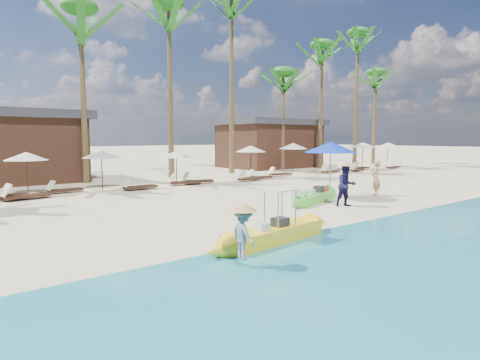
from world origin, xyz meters
TOP-DOWN VIEW (x-y plane):
  - ground at (0.00, 0.00)m, footprint 240.00×240.00m
  - wet_sand_strip at (0.00, -5.00)m, footprint 240.00×4.50m
  - green_canoe at (2.01, 1.12)m, footprint 4.84×2.00m
  - yellow_canoe at (-3.70, -2.63)m, footprint 5.18×1.11m
  - tourist at (5.63, 0.69)m, footprint 0.70×0.59m
  - vendor_green at (2.14, -0.34)m, footprint 0.99×0.89m
  - vendor_yellow at (-5.59, -3.75)m, footprint 0.47×0.73m
  - blue_umbrella at (3.35, 1.47)m, footprint 2.32×2.32m
  - lounger_3_right at (-8.35, 9.85)m, footprint 1.95×0.95m
  - resort_parasol_4 at (-7.08, 10.78)m, footprint 1.96×1.96m
  - lounger_4_left at (-7.55, 9.17)m, footprint 2.04×0.95m
  - lounger_4_right at (-5.60, 10.46)m, footprint 1.72×0.69m
  - resort_parasol_5 at (-3.60, 10.74)m, footprint 1.97×1.97m
  - lounger_5_left at (-2.25, 9.33)m, footprint 1.85×0.66m
  - resort_parasol_6 at (0.40, 10.10)m, footprint 1.88×1.88m
  - lounger_6_left at (0.64, 9.81)m, footprint 1.87×1.08m
  - lounger_6_right at (1.61, 9.95)m, footprint 1.88×0.93m
  - resort_parasol_7 at (6.18, 10.53)m, footprint 2.10×2.10m
  - lounger_7_left at (4.98, 9.22)m, footprint 1.81×0.60m
  - lounger_7_right at (6.25, 9.80)m, footprint 1.69×0.98m
  - resort_parasol_8 at (11.34, 11.75)m, footprint 2.20×2.20m
  - lounger_8_left at (8.65, 10.43)m, footprint 1.77×0.90m
  - resort_parasol_9 at (13.57, 10.00)m, footprint 2.14×2.14m
  - lounger_9_left at (13.29, 9.80)m, footprint 1.68×0.59m
  - lounger_9_right at (16.24, 10.52)m, footprint 1.95×0.61m
  - resort_parasol_10 at (18.39, 10.55)m, footprint 2.23×2.23m
  - lounger_10_left at (16.02, 9.46)m, footprint 1.74×0.80m
  - lounger_10_right at (18.02, 10.49)m, footprint 1.77×0.63m
  - resort_parasol_11 at (23.45, 11.37)m, footprint 2.20×2.20m
  - lounger_11_left at (21.23, 9.44)m, footprint 1.68×0.56m
  - palm_3 at (-3.36, 14.27)m, footprint 2.08×2.08m
  - palm_4 at (2.15, 14.01)m, footprint 2.08×2.08m
  - palm_5 at (7.45, 14.38)m, footprint 2.08×2.08m
  - palm_6 at (12.84, 14.52)m, footprint 2.08×2.08m
  - palm_7 at (16.57, 13.68)m, footprint 2.08×2.08m
  - palm_8 at (21.07, 13.33)m, footprint 2.08×2.08m
  - palm_9 at (26.21, 14.81)m, footprint 2.08×2.08m
  - pavilion_east at (14.00, 17.50)m, footprint 8.80×6.60m

SIDE VIEW (x-z plane):
  - ground at x=0.00m, z-range 0.00..0.00m
  - wet_sand_strip at x=0.00m, z-range 0.00..0.01m
  - lounger_7_right at x=6.25m, z-range -0.09..0.46m
  - lounger_9_left at x=13.29m, z-range -0.09..0.47m
  - lounger_11_left at x=21.23m, z-range -0.09..0.47m
  - lounger_10_left at x=16.02m, z-range -0.09..0.47m
  - lounger_4_right at x=-5.60m, z-range -0.09..0.48m
  - lounger_8_left at x=8.65m, z-range -0.10..0.48m
  - lounger_10_right at x=18.02m, z-range -0.10..0.49m
  - lounger_6_left at x=0.64m, z-range -0.10..0.51m
  - lounger_7_left at x=4.98m, z-range -0.10..0.51m
  - lounger_6_right at x=1.61m, z-range -0.10..0.51m
  - lounger_5_left at x=-2.25m, z-range -0.10..0.52m
  - lounger_3_right at x=-8.35m, z-range -0.11..0.53m
  - green_canoe at x=2.01m, z-range -0.10..0.53m
  - yellow_canoe at x=-3.70m, z-range -0.45..0.89m
  - lounger_9_right at x=16.24m, z-range -0.11..0.55m
  - lounger_4_left at x=-7.55m, z-range -0.11..0.55m
  - vendor_yellow at x=-5.59m, z-range 0.18..1.25m
  - tourist at x=5.63m, z-range 0.00..1.65m
  - vendor_green at x=2.14m, z-range 0.00..1.66m
  - resort_parasol_6 at x=0.40m, z-range 0.78..2.71m
  - resort_parasol_4 at x=-7.08m, z-range 0.81..2.83m
  - resort_parasol_5 at x=-3.60m, z-range 0.81..2.84m
  - resort_parasol_7 at x=6.18m, z-range 0.87..3.03m
  - resort_parasol_9 at x=13.57m, z-range 0.89..3.09m
  - resort_parasol_11 at x=23.45m, z-range 0.91..3.17m
  - resort_parasol_8 at x=11.34m, z-range 0.91..3.18m
  - resort_parasol_10 at x=18.39m, z-range 0.92..3.22m
  - pavilion_east at x=14.00m, z-range 0.05..4.35m
  - blue_umbrella at x=3.35m, z-range 1.01..3.51m
  - palm_6 at x=12.84m, z-range 2.79..11.31m
  - palm_9 at x=26.21m, z-range 3.14..12.97m
  - palm_3 at x=-3.36m, z-range 3.32..13.83m
  - palm_7 at x=16.57m, z-range 3.46..14.53m
  - palm_4 at x=2.15m, z-range 3.60..15.30m
  - palm_8 at x=21.07m, z-range 3.83..16.53m
  - palm_5 at x=7.45m, z-range 4.02..17.62m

